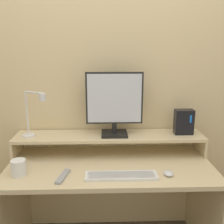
{
  "coord_description": "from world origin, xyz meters",
  "views": [
    {
      "loc": [
        -0.04,
        -1.34,
        1.5
      ],
      "look_at": [
        0.01,
        0.35,
        1.07
      ],
      "focal_mm": 42.0,
      "sensor_mm": 36.0,
      "label": 1
    }
  ],
  "objects": [
    {
      "name": "router_dock",
      "position": [
        0.55,
        0.51,
        0.95
      ],
      "size": [
        0.14,
        0.08,
        0.19
      ],
      "color": "black",
      "rests_on": "monitor_shelf"
    },
    {
      "name": "desk",
      "position": [
        0.0,
        0.32,
        0.52
      ],
      "size": [
        1.4,
        0.64,
        0.71
      ],
      "color": "beige",
      "rests_on": "ground_plane"
    },
    {
      "name": "wall_back",
      "position": [
        0.0,
        0.68,
        1.25
      ],
      "size": [
        6.0,
        0.05,
        2.5
      ],
      "color": "beige",
      "rests_on": "ground_plane"
    },
    {
      "name": "monitor",
      "position": [
        0.04,
        0.51,
        1.1
      ],
      "size": [
        0.41,
        0.17,
        0.46
      ],
      "color": "black",
      "rests_on": "monitor_shelf"
    },
    {
      "name": "keyboard",
      "position": [
        0.07,
        0.13,
        0.72
      ],
      "size": [
        0.45,
        0.11,
        0.02
      ],
      "color": "white",
      "rests_on": "desk"
    },
    {
      "name": "monitor_shelf",
      "position": [
        0.0,
        0.51,
        0.84
      ],
      "size": [
        1.4,
        0.26,
        0.15
      ],
      "color": "beige",
      "rests_on": "desk"
    },
    {
      "name": "remote_control",
      "position": [
        -0.3,
        0.14,
        0.72
      ],
      "size": [
        0.07,
        0.18,
        0.02
      ],
      "color": "#99999E",
      "rests_on": "desk"
    },
    {
      "name": "mug",
      "position": [
        -0.57,
        0.18,
        0.76
      ],
      "size": [
        0.09,
        0.09,
        0.1
      ],
      "color": "white",
      "rests_on": "desk"
    },
    {
      "name": "desk_lamp",
      "position": [
        -0.54,
        0.47,
        1.03
      ],
      "size": [
        0.2,
        0.14,
        0.34
      ],
      "color": "silver",
      "rests_on": "monitor_shelf"
    },
    {
      "name": "mouse",
      "position": [
        0.36,
        0.15,
        0.73
      ],
      "size": [
        0.06,
        0.08,
        0.03
      ],
      "color": "silver",
      "rests_on": "desk"
    }
  ]
}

